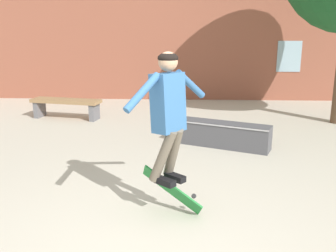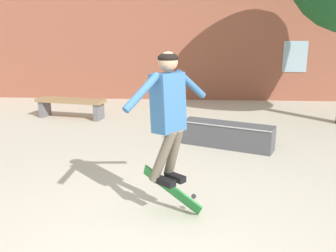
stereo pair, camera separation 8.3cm
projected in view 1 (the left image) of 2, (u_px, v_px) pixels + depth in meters
The scene contains 6 objects.
ground_plane at pixel (149, 252), 3.61m from camera, with size 40.00×40.00×0.00m, color beige.
building_backdrop at pixel (174, 38), 11.24m from camera, with size 16.29×0.52×4.72m.
park_bench at pixel (66, 104), 8.96m from camera, with size 1.74×0.75×0.47m.
skate_ledge at pixel (224, 135), 6.81m from camera, with size 1.68×1.01×0.45m.
skater at pixel (168, 107), 4.04m from camera, with size 0.86×1.00×1.46m.
skateboard_flipping at pixel (172, 190), 4.34m from camera, with size 0.71×0.42×0.56m.
Camera 1 is at (0.33, -3.18, 2.08)m, focal length 40.00 mm.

